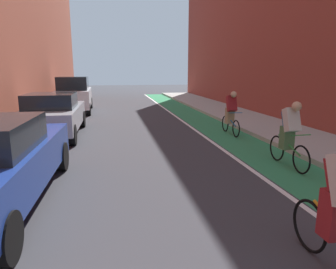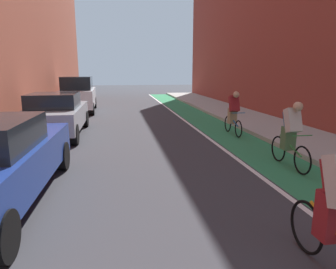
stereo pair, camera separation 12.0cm
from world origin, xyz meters
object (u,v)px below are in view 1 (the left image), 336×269
Objects in this scene: parked_suv_white at (74,94)px; cyclist_trailing at (289,132)px; parked_sedan_silver at (53,114)px; cyclist_far at (231,113)px.

parked_suv_white reaches higher than cyclist_trailing.
parked_sedan_silver is 6.38m from cyclist_far.
cyclist_trailing is 1.03× the size of cyclist_far.
parked_sedan_silver is at bearing -90.02° from parked_suv_white.
parked_sedan_silver is at bearing 142.87° from cyclist_trailing.
parked_suv_white is 2.64× the size of cyclist_far.
cyclist_far is at bearing -49.28° from parked_suv_white.
parked_suv_white is 12.85m from cyclist_trailing.
parked_sedan_silver is 2.59× the size of cyclist_far.
parked_sedan_silver is 7.82m from cyclist_trailing.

